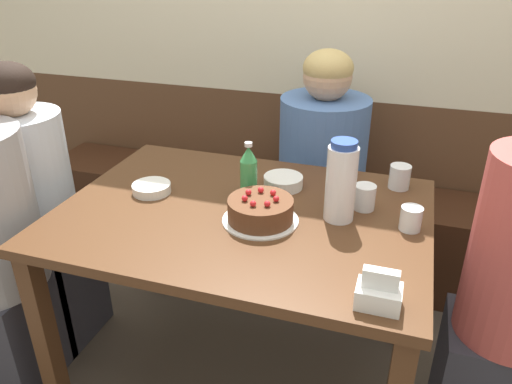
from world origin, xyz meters
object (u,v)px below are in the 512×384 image
person_pale_blue_shirt (321,176)px  person_grey_tee (38,219)px  bench_seat (296,225)px  bowl_soup_white (152,188)px  napkin_holder (379,293)px  glass_shot_small (411,218)px  soju_bottle (249,172)px  glass_tumbler_short (365,197)px  bowl_rice_small (283,182)px  birthday_cake (260,210)px  glass_water_tall (400,177)px  water_pitcher (341,182)px

person_pale_blue_shirt → person_grey_tee: (-1.01, -0.70, -0.03)m
bench_seat → bowl_soup_white: bowl_soup_white is taller
napkin_holder → person_pale_blue_shirt: (-0.34, 1.06, -0.20)m
glass_shot_small → person_grey_tee: bearing=-178.2°
soju_bottle → glass_tumbler_short: soju_bottle is taller
person_grey_tee → soju_bottle: bearing=6.7°
bench_seat → bowl_rice_small: (0.08, -0.62, 0.54)m
bowl_soup_white → person_pale_blue_shirt: person_pale_blue_shirt is taller
soju_bottle → napkin_holder: size_ratio=1.85×
bench_seat → glass_tumbler_short: glass_tumbler_short is taller
soju_bottle → napkin_holder: bearing=-43.2°
bowl_rice_small → glass_tumbler_short: 0.31m
bowl_rice_small → person_pale_blue_shirt: person_pale_blue_shirt is taller
glass_tumbler_short → soju_bottle: bearing=-174.7°
bench_seat → glass_shot_small: bearing=-55.6°
birthday_cake → person_grey_tee: size_ratio=0.21×
glass_tumbler_short → person_grey_tee: bearing=-173.7°
birthday_cake → soju_bottle: 0.19m
bowl_soup_white → soju_bottle: bearing=12.4°
napkin_holder → glass_water_tall: bearing=89.5°
napkin_holder → bowl_rice_small: (-0.40, 0.57, -0.02)m
bench_seat → bowl_soup_white: size_ratio=20.29×
glass_shot_small → birthday_cake: bearing=-168.4°
bowl_rice_small → person_grey_tee: bearing=-167.4°
bowl_rice_small → glass_water_tall: glass_water_tall is taller
water_pitcher → person_pale_blue_shirt: (-0.18, 0.66, -0.29)m
bench_seat → bowl_soup_white: bearing=-113.8°
birthday_cake → glass_tumbler_short: (0.31, 0.19, 0.00)m
bowl_soup_white → napkin_holder: bearing=-24.8°
glass_water_tall → person_grey_tee: size_ratio=0.07×
napkin_holder → glass_shot_small: napkin_holder is taller
glass_water_tall → glass_shot_small: glass_water_tall is taller
napkin_holder → person_pale_blue_shirt: bearing=107.9°
bowl_rice_small → bowl_soup_white: bearing=-156.8°
person_pale_blue_shirt → person_grey_tee: size_ratio=0.98×
soju_bottle → person_pale_blue_shirt: person_pale_blue_shirt is taller
bowl_rice_small → glass_tumbler_short: glass_tumbler_short is taller
glass_shot_small → person_pale_blue_shirt: 0.80m
person_pale_blue_shirt → bowl_soup_white: bearing=-36.0°
glass_water_tall → glass_tumbler_short: glass_water_tall is taller
person_grey_tee → bowl_soup_white: bearing=2.8°
bowl_rice_small → person_pale_blue_shirt: size_ratio=0.12×
napkin_holder → bowl_soup_white: bearing=155.2°
birthday_cake → person_pale_blue_shirt: person_pale_blue_shirt is taller
bowl_soup_white → person_pale_blue_shirt: (0.49, 0.68, -0.18)m
person_grey_tee → water_pitcher: bearing=2.1°
water_pitcher → bench_seat: bearing=111.8°
glass_water_tall → person_grey_tee: (-1.35, -0.34, -0.23)m
napkin_holder → glass_tumbler_short: size_ratio=1.29×
bowl_rice_small → person_pale_blue_shirt: (0.05, 0.49, -0.18)m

